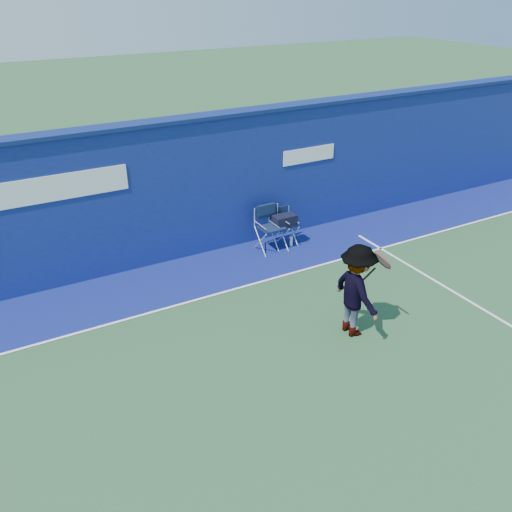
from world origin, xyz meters
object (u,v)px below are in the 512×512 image
directors_chair_left (271,236)px  water_bottle (291,242)px  tennis_player (357,291)px  directors_chair_right (284,231)px

directors_chair_left → water_bottle: bearing=-11.1°
directors_chair_left → tennis_player: (-0.38, -3.54, 0.51)m
directors_chair_left → tennis_player: size_ratio=0.60×
directors_chair_left → water_bottle: size_ratio=4.45×
directors_chair_left → tennis_player: 3.60m
water_bottle → directors_chair_left: bearing=168.9°
tennis_player → directors_chair_left: bearing=83.9°
tennis_player → directors_chair_right: bearing=78.3°
water_bottle → tennis_player: (-0.87, -3.44, 0.74)m
directors_chair_right → tennis_player: 3.69m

